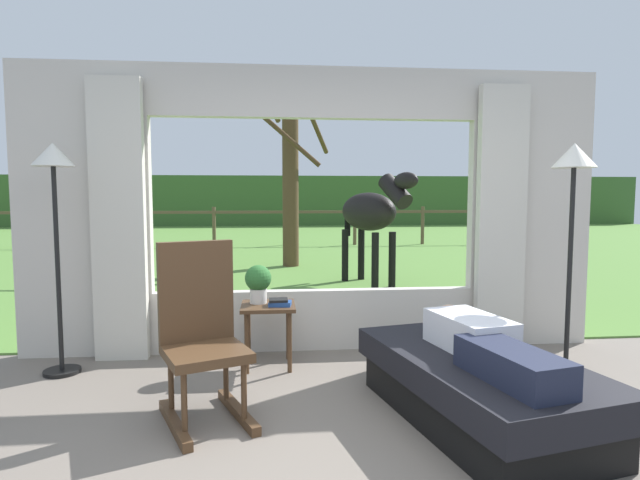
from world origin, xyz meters
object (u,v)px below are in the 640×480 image
at_px(reclining_person, 482,342).
at_px(side_table, 268,316).
at_px(potted_plant, 258,281).
at_px(horse, 371,213).
at_px(floor_lamp_left, 54,188).
at_px(recliner_sofa, 477,387).
at_px(pasture_tree, 291,180).
at_px(book_stack, 280,302).
at_px(rocking_chair, 201,333).
at_px(floor_lamp_right, 573,190).

height_order(reclining_person, side_table, reclining_person).
bearing_deg(potted_plant, horse, 65.38).
distance_m(side_table, floor_lamp_left, 1.94).
distance_m(recliner_sofa, side_table, 1.77).
distance_m(reclining_person, pasture_tree, 7.36).
bearing_deg(book_stack, recliner_sofa, -42.84).
distance_m(rocking_chair, floor_lamp_right, 2.86).
relative_size(reclining_person, side_table, 2.75).
bearing_deg(pasture_tree, reclining_person, -82.98).
relative_size(recliner_sofa, floor_lamp_left, 1.02).
distance_m(floor_lamp_right, horse, 4.31).
bearing_deg(rocking_chair, pasture_tree, 60.70).
xyz_separation_m(book_stack, pasture_tree, (0.32, 6.04, 1.18)).
bearing_deg(floor_lamp_right, book_stack, 167.24).
distance_m(book_stack, floor_lamp_right, 2.41).
relative_size(reclining_person, potted_plant, 4.46).
height_order(rocking_chair, side_table, rocking_chair).
bearing_deg(reclining_person, rocking_chair, 157.73).
distance_m(recliner_sofa, reclining_person, 0.31).
distance_m(recliner_sofa, floor_lamp_left, 3.40).
bearing_deg(potted_plant, floor_lamp_right, -14.56).
xyz_separation_m(reclining_person, side_table, (-1.30, 1.23, -0.10)).
xyz_separation_m(reclining_person, book_stack, (-1.21, 1.17, 0.02)).
distance_m(reclining_person, potted_plant, 1.90).
bearing_deg(floor_lamp_left, floor_lamp_right, -7.76).
height_order(side_table, horse, horse).
bearing_deg(horse, reclining_person, 62.53).
relative_size(recliner_sofa, potted_plant, 5.80).
bearing_deg(horse, side_table, 42.59).
bearing_deg(pasture_tree, book_stack, -93.07).
xyz_separation_m(reclining_person, potted_plant, (-1.38, 1.29, 0.18)).
distance_m(recliner_sofa, pasture_tree, 7.37).
relative_size(recliner_sofa, side_table, 3.57).
bearing_deg(side_table, book_stack, -31.57).
bearing_deg(book_stack, side_table, 148.43).
height_order(floor_lamp_left, pasture_tree, pasture_tree).
xyz_separation_m(floor_lamp_right, horse, (-0.68, 4.25, -0.30)).
bearing_deg(potted_plant, book_stack, -34.09).
bearing_deg(potted_plant, pasture_tree, 85.20).
relative_size(floor_lamp_right, pasture_tree, 0.45).
bearing_deg(floor_lamp_left, side_table, 0.60).
height_order(rocking_chair, horse, horse).
xyz_separation_m(floor_lamp_right, pasture_tree, (-1.85, 6.53, 0.28)).
bearing_deg(side_table, potted_plant, 143.13).
distance_m(potted_plant, pasture_tree, 6.03).
bearing_deg(floor_lamp_right, potted_plant, 165.44).
xyz_separation_m(potted_plant, book_stack, (0.17, -0.12, -0.16)).
bearing_deg(side_table, floor_lamp_right, -13.63).
height_order(book_stack, floor_lamp_right, floor_lamp_right).
bearing_deg(horse, floor_lamp_left, 24.84).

